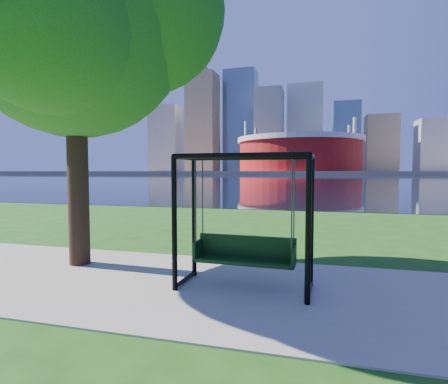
% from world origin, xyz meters
% --- Properties ---
extents(ground, '(900.00, 900.00, 0.00)m').
position_xyz_m(ground, '(0.00, 0.00, 0.00)').
color(ground, '#1E5114').
rests_on(ground, ground).
extents(path, '(120.00, 4.00, 0.03)m').
position_xyz_m(path, '(0.00, -0.50, 0.01)').
color(path, '#9E937F').
rests_on(path, ground).
extents(river, '(900.00, 180.00, 0.02)m').
position_xyz_m(river, '(0.00, 102.00, 0.01)').
color(river, black).
rests_on(river, ground).
extents(far_bank, '(900.00, 228.00, 2.00)m').
position_xyz_m(far_bank, '(0.00, 306.00, 1.00)').
color(far_bank, '#937F60').
rests_on(far_bank, ground).
extents(stadium, '(83.00, 83.00, 32.00)m').
position_xyz_m(stadium, '(-10.00, 235.00, 14.23)').
color(stadium, maroon).
rests_on(stadium, far_bank).
extents(skyline, '(392.00, 66.00, 96.50)m').
position_xyz_m(skyline, '(-4.27, 319.39, 35.89)').
color(skyline, gray).
rests_on(skyline, far_bank).
extents(swing, '(2.33, 1.07, 2.36)m').
position_xyz_m(swing, '(0.60, -0.39, 1.14)').
color(swing, black).
rests_on(swing, ground).
extents(park_tree, '(6.17, 5.57, 7.66)m').
position_xyz_m(park_tree, '(-3.26, 0.27, 5.32)').
color(park_tree, black).
rests_on(park_tree, ground).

